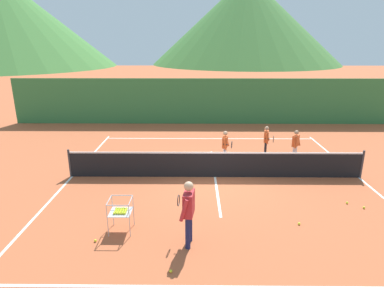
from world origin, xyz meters
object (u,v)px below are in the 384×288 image
tennis_ball_7 (95,241)px  tennis_ball_8 (364,208)px  tennis_ball_5 (347,203)px  tennis_net (215,164)px  ball_cart (121,211)px  student_1 (266,139)px  tennis_ball_2 (171,271)px  instructor (188,208)px  student_2 (296,143)px  tennis_ball_1 (299,224)px  student_0 (225,144)px

tennis_ball_7 → tennis_ball_8: 7.78m
tennis_ball_7 → tennis_ball_8: bearing=13.2°
tennis_ball_8 → tennis_ball_5: bearing=140.6°
tennis_net → ball_cart: (-2.68, -3.62, 0.08)m
tennis_ball_5 → tennis_ball_7: 7.50m
student_1 → tennis_ball_2: 8.40m
instructor → student_2: bearing=54.0°
tennis_net → tennis_ball_5: (3.97, -2.05, -0.47)m
tennis_ball_5 → tennis_ball_1: bearing=-146.4°
tennis_ball_7 → student_1: bearing=49.2°
student_2 → tennis_ball_5: size_ratio=19.60×
student_0 → tennis_ball_7: student_0 is taller
tennis_ball_1 → tennis_ball_2: 3.91m
instructor → ball_cart: instructor is taller
tennis_net → student_0: size_ratio=7.98×
ball_cart → tennis_ball_2: size_ratio=13.22×
tennis_net → ball_cart: 4.50m
instructor → tennis_ball_5: bearing=23.9°
instructor → tennis_ball_1: (3.01, 0.92, -0.98)m
student_2 → tennis_ball_2: student_2 is taller
student_1 → tennis_ball_8: 5.13m
tennis_ball_1 → tennis_ball_7: 5.41m
tennis_net → tennis_ball_2: bearing=-103.5°
instructor → tennis_ball_1: size_ratio=24.73×
tennis_net → tennis_ball_8: tennis_net is taller
tennis_ball_2 → tennis_ball_5: bearing=31.5°
student_0 → tennis_ball_2: student_0 is taller
ball_cart → tennis_ball_2: (1.42, -1.64, -0.55)m
tennis_net → instructor: bearing=-102.0°
tennis_ball_1 → tennis_ball_2: same height
instructor → tennis_net: bearing=78.0°
student_0 → tennis_ball_8: size_ratio=19.89×
student_1 → tennis_ball_8: (2.01, -4.65, -0.78)m
student_0 → student_2: (2.93, 0.22, -0.01)m
student_1 → ball_cart: student_1 is taller
ball_cart → tennis_ball_7: ball_cart is taller
student_2 → ball_cart: student_2 is taller
tennis_ball_1 → tennis_ball_2: (-3.38, -1.97, 0.00)m
student_1 → ball_cart: bearing=-130.2°
tennis_ball_5 → tennis_ball_8: (0.37, -0.30, 0.00)m
instructor → tennis_ball_1: 3.30m
instructor → tennis_ball_2: instructor is taller
tennis_net → student_1: bearing=44.6°
student_1 → student_2: (1.09, -0.56, -0.02)m
tennis_ball_8 → student_1: bearing=113.4°
instructor → student_2: (4.32, 5.94, -0.21)m
instructor → tennis_ball_5: 5.41m
student_2 → tennis_ball_8: size_ratio=19.60×
tennis_ball_2 → tennis_ball_8: bearing=27.4°
tennis_net → tennis_ball_7: 5.27m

